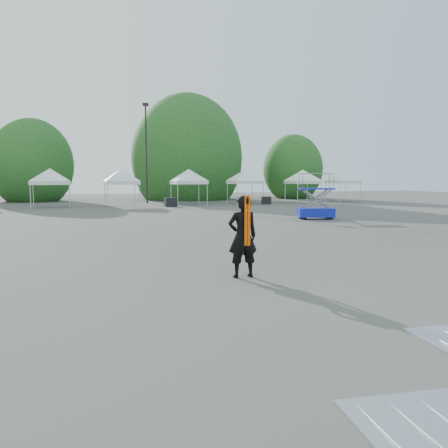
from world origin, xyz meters
name	(u,v)px	position (x,y,z in m)	size (l,w,h in m)	color
ground	(231,265)	(0.00, 0.00, 0.00)	(120.00, 120.00, 0.00)	#474442
light_pole_east	(146,147)	(3.00, 32.00, 5.52)	(0.60, 0.25, 9.80)	black
tree_mid_w	(32,165)	(-8.00, 40.00, 3.93)	(4.16, 4.16, 6.33)	#382314
tree_mid_e	(187,158)	(9.00, 39.00, 4.84)	(5.12, 5.12, 7.79)	#382314
tree_far_e	(293,169)	(22.00, 37.00, 3.63)	(3.84, 3.84, 5.84)	#382314
tent_d	(50,171)	(-5.80, 28.79, 3.06)	(4.55, 4.55, 3.88)	silver
tent_e	(121,172)	(0.06, 27.68, 3.06)	(4.06, 4.06, 3.88)	silver
tent_f	(189,172)	(6.25, 28.09, 3.06)	(4.20, 4.20, 3.88)	silver
tent_g	(245,172)	(11.84, 27.84, 3.06)	(4.08, 4.08, 3.88)	silver
tent_h	(303,173)	(18.12, 27.68, 3.06)	(3.99, 3.99, 3.88)	silver
tent_extra_8	(343,173)	(23.20, 28.09, 3.06)	(3.97, 3.97, 3.88)	silver
man	(243,236)	(-0.28, -1.58, 1.04)	(0.78, 0.53, 2.07)	black
scissor_lift	(316,196)	(9.81, 11.54, 1.41)	(2.37, 1.64, 2.79)	#0E21B8
crate_mid	(171,202)	(4.05, 25.99, 0.39)	(1.01, 0.79, 0.79)	black
crate_east	(266,200)	(13.49, 26.45, 0.36)	(0.93, 0.73, 0.73)	black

